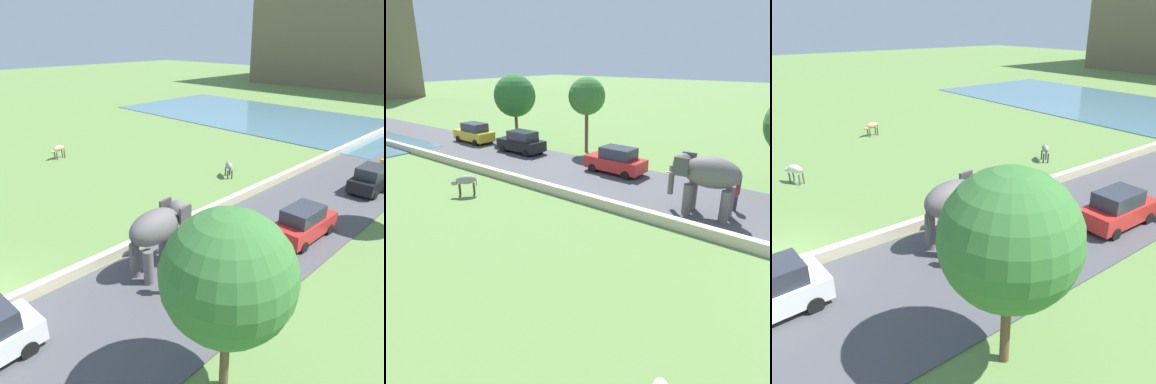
% 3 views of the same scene
% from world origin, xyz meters
% --- Properties ---
extents(road_surface, '(7.00, 120.00, 0.06)m').
position_xyz_m(road_surface, '(5.00, 20.00, 0.03)').
color(road_surface, '#4C4C51').
rests_on(road_surface, ground).
extents(barrier_wall, '(0.40, 110.00, 0.51)m').
position_xyz_m(barrier_wall, '(1.20, 18.00, 0.25)').
color(barrier_wall, beige).
rests_on(barrier_wall, ground).
extents(lake, '(36.00, 18.00, 0.08)m').
position_xyz_m(lake, '(-14.00, 38.55, 0.04)').
color(lake, slate).
rests_on(lake, ground).
extents(elephant, '(1.60, 3.52, 2.99)m').
position_xyz_m(elephant, '(3.41, 6.55, 2.04)').
color(elephant, '#605B5B').
rests_on(elephant, ground).
extents(person_beside_elephant, '(0.36, 0.22, 1.63)m').
position_xyz_m(person_beside_elephant, '(4.86, 5.43, 0.87)').
color(person_beside_elephant, '#33333D').
rests_on(person_beside_elephant, ground).
extents(car_black, '(1.82, 4.01, 1.80)m').
position_xyz_m(car_black, '(6.58, 22.50, 0.90)').
color(car_black, black).
rests_on(car_black, ground).
extents(car_red, '(1.85, 4.03, 1.80)m').
position_xyz_m(car_red, '(6.57, 13.55, 0.90)').
color(car_red, red).
rests_on(car_red, ground).
extents(cow_grey, '(1.30, 1.12, 1.15)m').
position_xyz_m(cow_grey, '(-2.02, 18.05, 0.84)').
color(cow_grey, gray).
rests_on(cow_grey, ground).
extents(cow_tan, '(0.64, 1.42, 1.15)m').
position_xyz_m(cow_tan, '(-15.25, 11.49, 0.84)').
color(cow_tan, tan).
rests_on(cow_tan, ground).
extents(tree_near, '(3.72, 3.72, 5.80)m').
position_xyz_m(tree_near, '(9.42, 3.79, 3.94)').
color(tree_near, brown).
rests_on(tree_near, ground).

